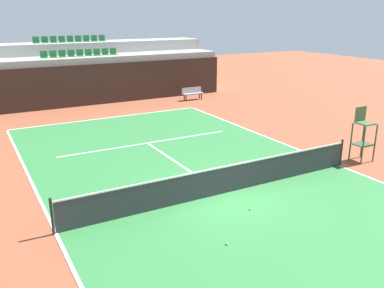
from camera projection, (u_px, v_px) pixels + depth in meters
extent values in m
plane|color=brown|center=(223.00, 194.00, 13.87)|extent=(80.00, 80.00, 0.00)
cube|color=#2D7238|center=(223.00, 194.00, 13.87)|extent=(11.00, 24.00, 0.01)
cube|color=white|center=(109.00, 118.00, 23.83)|extent=(11.00, 0.10, 0.00)
cube|color=white|center=(56.00, 233.00, 11.35)|extent=(0.10, 24.00, 0.00)
cube|color=white|center=(339.00, 165.00, 16.39)|extent=(0.10, 24.00, 0.00)
cube|color=white|center=(147.00, 143.00, 19.20)|extent=(8.26, 0.10, 0.00)
cube|color=white|center=(179.00, 164.00, 16.54)|extent=(0.10, 6.40, 0.00)
cube|color=black|center=(88.00, 85.00, 26.76)|extent=(19.41, 0.30, 2.63)
cube|color=#9E9E99|center=(83.00, 79.00, 27.82)|extent=(19.41, 2.40, 3.02)
cube|color=#9E9E99|center=(73.00, 69.00, 29.71)|extent=(19.41, 2.40, 3.79)
cube|color=#1E6633|center=(45.00, 58.00, 26.30)|extent=(0.44, 0.44, 0.04)
cube|color=#1E6633|center=(44.00, 54.00, 26.40)|extent=(0.44, 0.04, 0.40)
cube|color=#1E6633|center=(54.00, 57.00, 26.56)|extent=(0.44, 0.44, 0.04)
cube|color=#1E6633|center=(53.00, 54.00, 26.66)|extent=(0.44, 0.04, 0.40)
cube|color=#1E6633|center=(63.00, 57.00, 26.83)|extent=(0.44, 0.44, 0.04)
cube|color=#1E6633|center=(62.00, 53.00, 26.93)|extent=(0.44, 0.04, 0.40)
cube|color=#1E6633|center=(72.00, 56.00, 27.10)|extent=(0.44, 0.44, 0.04)
cube|color=#1E6633|center=(71.00, 53.00, 27.20)|extent=(0.44, 0.04, 0.40)
cube|color=#1E6633|center=(81.00, 56.00, 27.36)|extent=(0.44, 0.44, 0.04)
cube|color=#1E6633|center=(80.00, 52.00, 27.46)|extent=(0.44, 0.04, 0.40)
cube|color=#1E6633|center=(89.00, 56.00, 27.63)|extent=(0.44, 0.44, 0.04)
cube|color=#1E6633|center=(88.00, 52.00, 27.73)|extent=(0.44, 0.04, 0.40)
cube|color=#1E6633|center=(98.00, 55.00, 27.89)|extent=(0.44, 0.44, 0.04)
cube|color=#1E6633|center=(97.00, 52.00, 27.99)|extent=(0.44, 0.04, 0.40)
cube|color=#1E6633|center=(106.00, 55.00, 28.16)|extent=(0.44, 0.44, 0.04)
cube|color=#1E6633|center=(105.00, 51.00, 28.26)|extent=(0.44, 0.04, 0.40)
cube|color=#1E6633|center=(114.00, 54.00, 28.42)|extent=(0.44, 0.44, 0.04)
cube|color=#1E6633|center=(113.00, 51.00, 28.52)|extent=(0.44, 0.04, 0.40)
cube|color=#1E6633|center=(37.00, 43.00, 28.07)|extent=(0.44, 0.44, 0.04)
cube|color=#1E6633|center=(36.00, 39.00, 28.17)|extent=(0.44, 0.04, 0.40)
cube|color=#1E6633|center=(45.00, 43.00, 28.33)|extent=(0.44, 0.44, 0.04)
cube|color=#1E6633|center=(45.00, 39.00, 28.43)|extent=(0.44, 0.04, 0.40)
cube|color=#1E6633|center=(54.00, 42.00, 28.60)|extent=(0.44, 0.44, 0.04)
cube|color=#1E6633|center=(53.00, 39.00, 28.70)|extent=(0.44, 0.04, 0.40)
cube|color=#1E6633|center=(63.00, 42.00, 28.86)|extent=(0.44, 0.44, 0.04)
cube|color=#1E6633|center=(62.00, 39.00, 28.96)|extent=(0.44, 0.04, 0.40)
cube|color=#1E6633|center=(71.00, 42.00, 29.13)|extent=(0.44, 0.44, 0.04)
cube|color=#1E6633|center=(70.00, 38.00, 29.23)|extent=(0.44, 0.04, 0.40)
cube|color=#1E6633|center=(79.00, 42.00, 29.39)|extent=(0.44, 0.44, 0.04)
cube|color=#1E6633|center=(78.00, 38.00, 29.49)|extent=(0.44, 0.04, 0.40)
cube|color=#1E6633|center=(87.00, 41.00, 29.66)|extent=(0.44, 0.44, 0.04)
cube|color=#1E6633|center=(86.00, 38.00, 29.76)|extent=(0.44, 0.04, 0.40)
cube|color=#1E6633|center=(95.00, 41.00, 29.93)|extent=(0.44, 0.44, 0.04)
cube|color=#1E6633|center=(94.00, 38.00, 30.03)|extent=(0.44, 0.04, 0.40)
cube|color=#1E6633|center=(103.00, 41.00, 30.19)|extent=(0.44, 0.44, 0.04)
cube|color=#1E6633|center=(102.00, 38.00, 30.29)|extent=(0.44, 0.04, 0.40)
cylinder|color=black|center=(52.00, 216.00, 11.17)|extent=(0.08, 0.08, 1.07)
cylinder|color=black|center=(341.00, 153.00, 16.25)|extent=(0.08, 0.08, 1.07)
cube|color=#333338|center=(223.00, 181.00, 13.73)|extent=(10.90, 0.02, 0.92)
cube|color=white|center=(224.00, 167.00, 13.58)|extent=(10.90, 0.04, 0.05)
cylinder|color=#334C2D|center=(363.00, 146.00, 16.32)|extent=(0.06, 0.06, 1.55)
cylinder|color=#334C2D|center=(375.00, 143.00, 16.65)|extent=(0.06, 0.06, 1.55)
cylinder|color=#334C2D|center=(351.00, 142.00, 16.82)|extent=(0.06, 0.06, 1.55)
cylinder|color=#334C2D|center=(363.00, 139.00, 17.15)|extent=(0.06, 0.06, 1.55)
cube|color=#334C2D|center=(363.00, 144.00, 16.76)|extent=(0.70, 0.60, 0.04)
cube|color=#3F5938|center=(365.00, 123.00, 16.49)|extent=(0.60, 0.60, 0.05)
cube|color=#3F5938|center=(361.00, 114.00, 16.63)|extent=(0.60, 0.04, 0.60)
cube|color=#99999E|center=(193.00, 93.00, 28.59)|extent=(1.50, 0.40, 0.05)
cube|color=#99999E|center=(192.00, 90.00, 28.68)|extent=(1.50, 0.04, 0.36)
cube|color=#2D2D33|center=(186.00, 98.00, 28.27)|extent=(0.06, 0.06, 0.42)
cube|color=#2D2D33|center=(201.00, 96.00, 28.82)|extent=(0.06, 0.06, 0.42)
cube|color=#2D2D33|center=(184.00, 97.00, 28.50)|extent=(0.06, 0.06, 0.42)
cube|color=#2D2D33|center=(199.00, 96.00, 29.06)|extent=(0.06, 0.06, 0.42)
sphere|color=#CCE033|center=(250.00, 209.00, 12.70)|extent=(0.07, 0.07, 0.07)
sphere|color=#CCE033|center=(227.00, 244.00, 10.80)|extent=(0.07, 0.07, 0.07)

